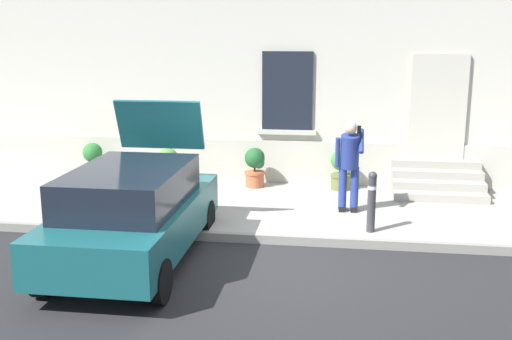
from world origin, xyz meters
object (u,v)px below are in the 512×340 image
hatchback_car_teal (134,211)px  planter_terracotta (255,166)px  planter_cream (169,166)px  person_on_phone (349,160)px  planter_olive (341,169)px  planter_charcoal (93,161)px  bollard_near_person (372,200)px  bollard_far_left (167,192)px

hatchback_car_teal → planter_terracotta: size_ratio=4.73×
planter_cream → hatchback_car_teal: bearing=-81.2°
person_on_phone → planter_olive: person_on_phone is taller
planter_charcoal → planter_terracotta: 3.72m
person_on_phone → planter_charcoal: size_ratio=2.02×
bollard_near_person → planter_olive: bollard_near_person is taller
hatchback_car_teal → planter_charcoal: size_ratio=4.73×
hatchback_car_teal → planter_cream: bearing=98.8°
bollard_far_left → planter_terracotta: 2.99m
planter_charcoal → bollard_near_person: bearing=-24.8°
person_on_phone → planter_olive: bearing=94.9°
planter_cream → planter_olive: same height
planter_cream → planter_terracotta: bearing=8.2°
planter_cream → person_on_phone: bearing=-19.9°
bollard_far_left → planter_olive: 4.10m
person_on_phone → planter_olive: (-0.14, 1.69, -0.54)m
planter_terracotta → person_on_phone: bearing=-39.8°
planter_olive → bollard_far_left: bearing=-137.4°
person_on_phone → planter_cream: person_on_phone is taller
person_on_phone → hatchback_car_teal: bearing=-141.3°
bollard_near_person → planter_cream: bollard_near_person is taller
hatchback_car_teal → bollard_near_person: 3.91m
bollard_far_left → planter_olive: bearing=42.6°
bollard_near_person → person_on_phone: size_ratio=0.60×
bollard_near_person → bollard_far_left: size_ratio=1.00×
person_on_phone → bollard_far_left: bearing=-160.9°
planter_charcoal → planter_terracotta: same height
hatchback_car_teal → planter_cream: 4.03m
planter_charcoal → planter_terracotta: (3.72, -0.07, 0.00)m
bollard_near_person → planter_charcoal: 6.71m
planter_cream → planter_terracotta: (1.86, 0.27, 0.00)m
hatchback_car_teal → planter_olive: hatchback_car_teal is taller
bollard_far_left → person_on_phone: (3.16, 1.09, 0.43)m
planter_charcoal → planter_olive: 5.58m
bollard_near_person → bollard_far_left: 3.53m
hatchback_car_teal → planter_olive: 5.28m
planter_charcoal → planter_olive: bearing=-0.4°
planter_terracotta → planter_olive: bearing=0.8°
bollard_near_person → person_on_phone: 1.23m
planter_charcoal → bollard_far_left: bearing=-47.7°
planter_charcoal → planter_cream: size_ratio=1.00×
bollard_far_left → bollard_near_person: bearing=0.0°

